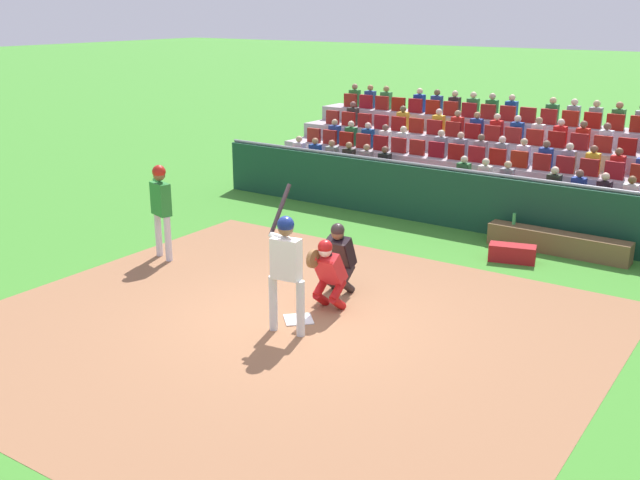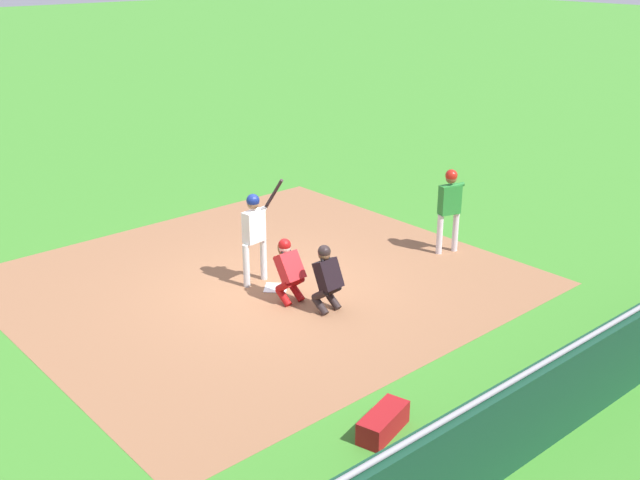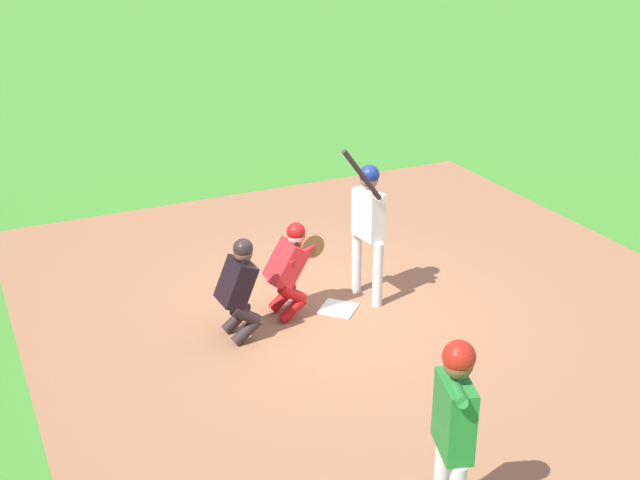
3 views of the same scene
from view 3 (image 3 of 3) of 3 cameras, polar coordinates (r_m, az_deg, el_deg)
name	(u,v)px [view 3 (image 3 of 3)]	position (r m, az deg, el deg)	size (l,w,h in m)	color
ground_plane	(338,310)	(10.53, 1.28, -4.91)	(160.00, 160.00, 0.00)	#3C842A
infield_dirt_patch	(372,302)	(10.73, 3.70, -4.37)	(9.36, 8.71, 0.01)	#916141
home_plate_marker	(338,309)	(10.53, 1.28, -4.84)	(0.44, 0.44, 0.02)	white
batter_at_plate	(368,217)	(10.34, 3.40, 1.60)	(0.65, 0.68, 2.21)	silver
catcher_crouching	(290,264)	(10.12, -2.09, -1.71)	(0.47, 0.72, 1.26)	#AC1213
home_plate_umpire	(239,285)	(9.65, -5.68, -3.13)	(0.48, 0.47, 1.29)	#2B1F1F
on_deck_batter	(454,422)	(6.58, 9.37, -12.46)	(0.58, 0.35, 1.88)	silver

